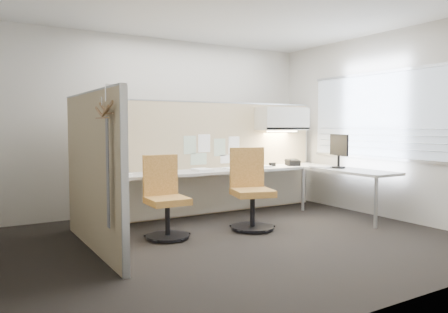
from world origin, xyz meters
TOP-DOWN VIEW (x-y plane):
  - floor at (0.00, 0.00)m, footprint 5.50×4.50m
  - ceiling at (0.00, 0.00)m, footprint 5.50×4.50m
  - wall_back at (0.00, 2.25)m, footprint 5.50×0.02m
  - wall_front at (0.00, -2.25)m, footprint 5.50×0.02m
  - wall_right at (2.75, 0.00)m, footprint 0.02×4.50m
  - window_pane at (2.73, 0.00)m, footprint 0.01×2.80m
  - partition_back at (0.55, 1.60)m, footprint 4.10×0.06m
  - partition_left at (-1.50, 0.50)m, footprint 0.06×2.20m
  - desk at (0.93, 1.13)m, footprint 4.00×2.07m
  - overhead_bin at (1.90, 1.39)m, footprint 0.90×0.36m
  - task_light_strip at (1.90, 1.39)m, footprint 0.60×0.06m
  - pinned_papers at (0.63, 1.57)m, footprint 1.01×0.00m
  - poster at (-1.05, 1.57)m, footprint 0.28×0.00m
  - chair_left at (-0.60, 0.58)m, footprint 0.53×0.53m
  - chair_right at (0.58, 0.42)m, footprint 0.62×0.64m
  - monitor at (2.30, 0.48)m, footprint 0.21×0.49m
  - phone at (1.97, 1.20)m, footprint 0.24×0.23m
  - stapler at (1.40, 1.34)m, footprint 0.14×0.06m
  - tape_dispenser at (1.62, 1.28)m, footprint 0.10×0.07m
  - coat_hook at (-1.58, -0.30)m, footprint 0.18×0.45m
  - paper_stack_0 at (-0.93, 1.31)m, footprint 0.26×0.32m
  - paper_stack_1 at (-0.36, 1.24)m, footprint 0.25×0.31m
  - paper_stack_2 at (0.25, 1.18)m, footprint 0.24×0.31m
  - paper_stack_3 at (0.82, 1.26)m, footprint 0.26×0.32m
  - paper_stack_4 at (1.35, 1.25)m, footprint 0.27×0.33m
  - paper_stack_5 at (2.12, 0.69)m, footprint 0.29×0.35m
  - paper_stack_6 at (-0.45, 1.21)m, footprint 0.25×0.32m

SIDE VIEW (x-z plane):
  - floor at x=0.00m, z-range -0.01..0.00m
  - chair_left at x=-0.60m, z-range -0.03..0.98m
  - chair_right at x=0.58m, z-range -0.04..1.04m
  - desk at x=0.93m, z-range 0.24..0.97m
  - paper_stack_3 at x=0.82m, z-range 0.73..0.75m
  - paper_stack_1 at x=-0.36m, z-range 0.73..0.75m
  - paper_stack_5 at x=2.12m, z-range 0.73..0.75m
  - paper_stack_0 at x=-0.93m, z-range 0.73..0.75m
  - paper_stack_4 at x=1.35m, z-range 0.73..0.76m
  - paper_stack_6 at x=-0.45m, z-range 0.73..0.76m
  - paper_stack_2 at x=0.25m, z-range 0.73..0.77m
  - stapler at x=1.40m, z-range 0.73..0.78m
  - tape_dispenser at x=1.62m, z-range 0.73..0.79m
  - phone at x=1.97m, z-range 0.72..0.84m
  - partition_back at x=0.55m, z-range 0.00..1.75m
  - partition_left at x=-1.50m, z-range 0.00..1.75m
  - pinned_papers at x=0.63m, z-range 0.80..1.27m
  - monitor at x=2.30m, z-range 0.77..1.30m
  - task_light_strip at x=1.90m, z-range 1.29..1.31m
  - wall_back at x=0.00m, z-range 0.00..2.80m
  - wall_front at x=0.00m, z-range 0.00..2.80m
  - wall_right at x=2.75m, z-range 0.00..2.80m
  - coat_hook at x=-1.58m, z-range 0.74..2.09m
  - poster at x=-1.05m, z-range 1.24..1.59m
  - overhead_bin at x=1.90m, z-range 1.32..1.70m
  - window_pane at x=2.73m, z-range 0.90..2.20m
  - ceiling at x=0.00m, z-range 2.80..2.81m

